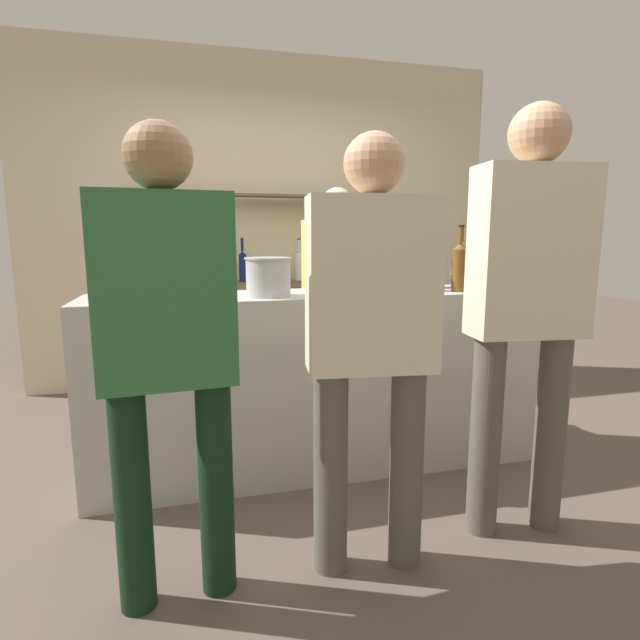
% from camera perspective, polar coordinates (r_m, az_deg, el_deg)
% --- Properties ---
extents(ground_plane, '(16.00, 16.00, 0.00)m').
position_cam_1_polar(ground_plane, '(2.97, 0.00, -16.18)').
color(ground_plane, brown).
extents(bar_counter, '(2.44, 0.51, 0.99)m').
position_cam_1_polar(bar_counter, '(2.79, 0.00, -7.01)').
color(bar_counter, '#B7B2AD').
rests_on(bar_counter, ground_plane).
extents(back_wall, '(4.04, 0.12, 2.80)m').
position_cam_1_polar(back_wall, '(4.49, -6.03, 10.94)').
color(back_wall, beige).
rests_on(back_wall, ground_plane).
extents(back_shelf, '(2.30, 0.18, 1.63)m').
position_cam_1_polar(back_shelf, '(4.32, -5.64, 7.04)').
color(back_shelf, brown).
rests_on(back_shelf, ground_plane).
extents(counter_bottle_0, '(0.08, 0.08, 0.32)m').
position_cam_1_polar(counter_bottle_0, '(2.61, -17.60, 5.15)').
color(counter_bottle_0, black).
rests_on(counter_bottle_0, bar_counter).
extents(counter_bottle_1, '(0.08, 0.08, 0.32)m').
position_cam_1_polar(counter_bottle_1, '(2.84, 11.42, 5.82)').
color(counter_bottle_1, '#0F1956').
rests_on(counter_bottle_1, bar_counter).
extents(counter_bottle_2, '(0.07, 0.07, 0.38)m').
position_cam_1_polar(counter_bottle_2, '(3.01, 11.42, 6.40)').
color(counter_bottle_2, black).
rests_on(counter_bottle_2, bar_counter).
extents(counter_bottle_3, '(0.08, 0.08, 0.33)m').
position_cam_1_polar(counter_bottle_3, '(3.21, 17.41, 5.93)').
color(counter_bottle_3, '#0F1956').
rests_on(counter_bottle_3, bar_counter).
extents(counter_bottle_4, '(0.09, 0.09, 0.36)m').
position_cam_1_polar(counter_bottle_4, '(3.05, 13.32, 6.38)').
color(counter_bottle_4, black).
rests_on(counter_bottle_4, bar_counter).
extents(counter_bottle_5, '(0.08, 0.08, 0.36)m').
position_cam_1_polar(counter_bottle_5, '(2.86, 15.67, 6.02)').
color(counter_bottle_5, brown).
rests_on(counter_bottle_5, bar_counter).
extents(wine_glass, '(0.07, 0.07, 0.16)m').
position_cam_1_polar(wine_glass, '(3.05, 15.12, 5.73)').
color(wine_glass, silver).
rests_on(wine_glass, bar_counter).
extents(ice_bucket, '(0.24, 0.24, 0.20)m').
position_cam_1_polar(ice_bucket, '(2.54, -5.94, 4.92)').
color(ice_bucket, '#B2B2B7').
rests_on(ice_bucket, bar_counter).
extents(cork_jar, '(0.12, 0.12, 0.14)m').
position_cam_1_polar(cork_jar, '(2.88, 5.83, 4.89)').
color(cork_jar, silver).
rests_on(cork_jar, bar_counter).
extents(server_behind_counter, '(0.45, 0.21, 1.60)m').
position_cam_1_polar(server_behind_counter, '(3.38, 1.92, 3.57)').
color(server_behind_counter, brown).
rests_on(server_behind_counter, ground_plane).
extents(customer_left, '(0.45, 0.23, 1.64)m').
position_cam_1_polar(customer_left, '(1.73, -17.06, -1.69)').
color(customer_left, black).
rests_on(customer_left, ground_plane).
extents(customer_right, '(0.49, 0.26, 1.81)m').
position_cam_1_polar(customer_right, '(2.24, 22.68, 3.07)').
color(customer_right, '#575347').
rests_on(customer_right, ground_plane).
extents(customer_center, '(0.49, 0.26, 1.65)m').
position_cam_1_polar(customer_center, '(1.84, 5.89, -0.82)').
color(customer_center, '#575347').
rests_on(customer_center, ground_plane).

